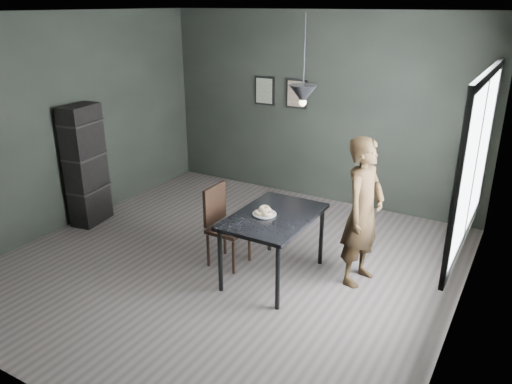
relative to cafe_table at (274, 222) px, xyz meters
The scene contains 13 objects.
ground 0.90m from the cafe_table, behind, with size 5.00×5.00×0.00m, color #383230.
back_wall 2.67m from the cafe_table, 103.50° to the left, with size 5.00×0.10×2.80m, color black.
ceiling 2.21m from the cafe_table, behind, with size 5.00×5.00×0.02m.
window_assembly 2.10m from the cafe_table, ahead, with size 0.04×1.96×1.56m.
cafe_table is the anchor object (origin of this frame).
white_plate 0.13m from the cafe_table, 147.17° to the right, with size 0.23×0.23×0.01m, color silver.
donut_pile 0.16m from the cafe_table, 147.17° to the right, with size 0.21×0.20×0.09m.
woman 0.95m from the cafe_table, 25.82° to the left, with size 0.60×0.39×1.63m, color black.
wood_chair 0.69m from the cafe_table, behind, with size 0.41×0.41×0.94m.
shelf_unit 2.92m from the cafe_table, behind, with size 0.31×0.55×1.64m, color black.
pendant_lamp 1.41m from the cafe_table, 21.80° to the left, with size 0.28×0.28×0.86m.
framed_print_left 3.03m from the cafe_table, 121.30° to the left, with size 0.34×0.04×0.44m.
framed_print_right 2.80m from the cafe_table, 111.06° to the left, with size 0.34×0.04×0.44m.
Camera 1 is at (2.91, -4.35, 2.89)m, focal length 35.00 mm.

